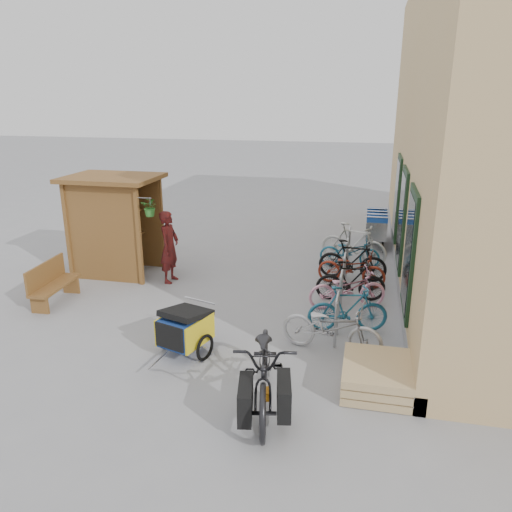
% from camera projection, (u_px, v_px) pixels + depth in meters
% --- Properties ---
extents(ground, '(80.00, 80.00, 0.00)m').
position_uv_depth(ground, '(213.00, 328.00, 9.43)').
color(ground, gray).
extents(kiosk, '(2.49, 1.65, 2.40)m').
position_uv_depth(kiosk, '(111.00, 211.00, 11.93)').
color(kiosk, brown).
rests_on(kiosk, ground).
extents(bike_rack, '(0.05, 5.35, 0.86)m').
position_uv_depth(bike_rack, '(344.00, 270.00, 11.02)').
color(bike_rack, '#A5A8AD').
rests_on(bike_rack, ground).
extents(pallet_stack, '(1.00, 1.20, 0.40)m').
position_uv_depth(pallet_stack, '(376.00, 376.00, 7.44)').
color(pallet_stack, tan).
rests_on(pallet_stack, ground).
extents(bench, '(0.50, 1.42, 0.89)m').
position_uv_depth(bench, '(52.00, 282.00, 10.48)').
color(bench, brown).
rests_on(bench, ground).
extents(shopping_carts, '(0.60, 2.01, 1.07)m').
position_uv_depth(shopping_carts, '(376.00, 224.00, 14.57)').
color(shopping_carts, silver).
rests_on(shopping_carts, ground).
extents(child_trailer, '(0.96, 1.48, 0.86)m').
position_uv_depth(child_trailer, '(185.00, 328.00, 8.38)').
color(child_trailer, navy).
rests_on(child_trailer, ground).
extents(cargo_bike, '(1.21, 2.39, 1.20)m').
position_uv_depth(cargo_bike, '(265.00, 369.00, 6.91)').
color(cargo_bike, black).
rests_on(cargo_bike, ground).
extents(person_kiosk, '(0.44, 0.64, 1.69)m').
position_uv_depth(person_kiosk, '(169.00, 247.00, 11.57)').
color(person_kiosk, maroon).
rests_on(person_kiosk, ground).
extents(bike_0, '(1.85, 0.96, 0.92)m').
position_uv_depth(bike_0, '(332.00, 327.00, 8.43)').
color(bike_0, '#A6A5AA').
rests_on(bike_0, ground).
extents(bike_1, '(1.53, 0.71, 0.89)m').
position_uv_depth(bike_1, '(348.00, 309.00, 9.19)').
color(bike_1, '#1E5B78').
rests_on(bike_1, ground).
extents(bike_2, '(1.70, 1.05, 0.84)m').
position_uv_depth(bike_2, '(347.00, 289.00, 10.22)').
color(bike_2, pink).
rests_on(bike_2, ground).
extents(bike_3, '(1.52, 0.62, 0.89)m').
position_uv_depth(bike_3, '(351.00, 281.00, 10.59)').
color(bike_3, black).
rests_on(bike_3, ground).
extents(bike_4, '(1.64, 0.80, 0.82)m').
position_uv_depth(bike_4, '(351.00, 268.00, 11.46)').
color(bike_4, maroon).
rests_on(bike_4, ground).
extents(bike_5, '(1.66, 0.64, 0.97)m').
position_uv_depth(bike_5, '(352.00, 260.00, 11.78)').
color(bike_5, black).
rests_on(bike_5, ground).
extents(bike_6, '(1.53, 0.56, 0.80)m').
position_uv_depth(bike_6, '(350.00, 252.00, 12.72)').
color(bike_6, '#1E5B78').
rests_on(bike_6, ground).
extents(bike_7, '(1.85, 1.04, 1.07)m').
position_uv_depth(bike_7, '(354.00, 244.00, 12.91)').
color(bike_7, '#B2B3AF').
rests_on(bike_7, ground).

